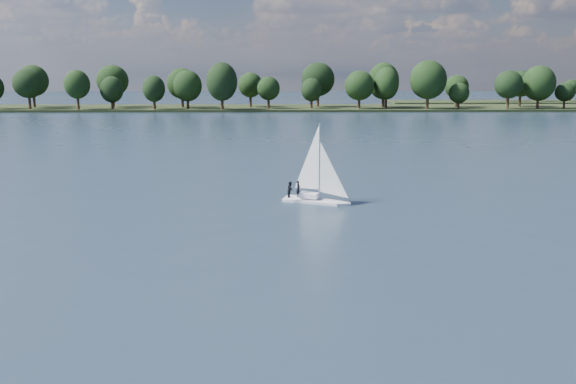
# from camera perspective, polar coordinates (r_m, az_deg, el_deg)

# --- Properties ---
(ground) EXTENTS (700.00, 700.00, 0.00)m
(ground) POSITION_cam_1_polar(r_m,az_deg,el_deg) (113.95, -2.30, 4.41)
(ground) COLOR #233342
(ground) RESTS_ON ground
(far_shore) EXTENTS (660.00, 40.00, 1.50)m
(far_shore) POSITION_cam_1_polar(r_m,az_deg,el_deg) (225.62, -1.67, 7.39)
(far_shore) COLOR black
(far_shore) RESTS_ON ground
(sailboat) EXTENTS (6.15, 4.02, 7.89)m
(sailboat) POSITION_cam_1_polar(r_m,az_deg,el_deg) (60.17, 2.22, 1.11)
(sailboat) COLOR white
(sailboat) RESTS_ON ground
(treeline) EXTENTS (562.59, 74.10, 17.62)m
(treeline) POSITION_cam_1_polar(r_m,az_deg,el_deg) (222.07, -5.99, 9.37)
(treeline) COLOR black
(treeline) RESTS_ON ground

